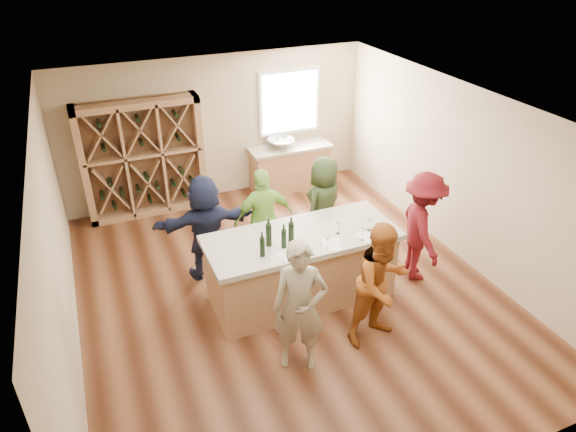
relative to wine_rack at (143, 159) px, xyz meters
name	(u,v)px	position (x,y,z in m)	size (l,w,h in m)	color
floor	(287,291)	(1.50, -3.27, -1.15)	(6.00, 7.00, 0.10)	brown
ceiling	(287,107)	(1.50, -3.27, 1.75)	(6.00, 7.00, 0.10)	white
wall_back	(217,127)	(1.50, 0.28, 0.30)	(6.00, 0.10, 2.80)	#BFAA8A
wall_front	(449,396)	(1.50, -6.82, 0.30)	(6.00, 0.10, 2.80)	#BFAA8A
wall_left	(52,256)	(-1.55, -3.27, 0.30)	(0.10, 7.00, 2.80)	#BFAA8A
wall_right	(463,173)	(4.55, -3.27, 0.30)	(0.10, 7.00, 2.80)	#BFAA8A
window_frame	(289,102)	(3.00, 0.20, 0.65)	(1.30, 0.06, 1.30)	white
window_pane	(290,102)	(3.00, 0.17, 0.65)	(1.18, 0.01, 1.18)	white
wine_rack	(143,159)	(0.00, 0.00, 0.00)	(2.20, 0.45, 2.20)	#9F724C
back_counter_base	(290,168)	(2.90, -0.07, -0.67)	(1.60, 0.58, 0.86)	#9F724C
back_counter_top	(290,148)	(2.90, -0.07, -0.21)	(1.70, 0.62, 0.06)	#ABA18C
sink	(281,143)	(2.70, -0.07, -0.09)	(0.54, 0.54, 0.19)	silver
faucet	(277,138)	(2.70, 0.11, -0.03)	(0.02, 0.02, 0.30)	silver
tasting_counter_base	(301,269)	(1.62, -3.53, -0.60)	(2.60, 1.00, 1.00)	#9F724C
tasting_counter_top	(302,238)	(1.62, -3.53, -0.06)	(2.72, 1.12, 0.08)	#ABA18C
wine_bottle_b	(262,247)	(0.93, -3.80, 0.12)	(0.07, 0.07, 0.28)	black
wine_bottle_c	(269,235)	(1.10, -3.59, 0.14)	(0.08, 0.08, 0.33)	black
wine_bottle_d	(284,239)	(1.27, -3.72, 0.12)	(0.07, 0.07, 0.28)	black
wine_bottle_e	(291,233)	(1.40, -3.67, 0.14)	(0.08, 0.08, 0.32)	black
wine_glass_a	(294,249)	(1.31, -3.95, 0.08)	(0.08, 0.08, 0.20)	white
wine_glass_b	(328,243)	(1.80, -3.97, 0.07)	(0.07, 0.07, 0.19)	white
wine_glass_c	(363,234)	(2.34, -3.97, 0.08)	(0.07, 0.07, 0.19)	white
wine_glass_d	(338,228)	(2.10, -3.68, 0.07)	(0.06, 0.06, 0.17)	white
wine_glass_e	(369,224)	(2.55, -3.77, 0.08)	(0.07, 0.07, 0.19)	white
tasting_menu_a	(286,256)	(1.22, -3.92, -0.02)	(0.21, 0.28, 0.00)	white
tasting_menu_b	(331,244)	(1.89, -3.89, -0.02)	(0.24, 0.33, 0.00)	white
tasting_menu_c	(365,236)	(2.42, -3.90, -0.02)	(0.20, 0.28, 0.00)	white
person_near_left	(300,307)	(1.06, -4.73, -0.21)	(0.65, 0.48, 1.79)	gray
person_near_right	(382,284)	(2.22, -4.68, -0.24)	(0.84, 0.46, 1.73)	#994C19
person_server	(422,227)	(3.51, -3.73, -0.22)	(1.14, 0.53, 1.76)	#590F14
person_far_mid	(264,218)	(1.44, -2.48, -0.27)	(0.98, 0.50, 1.67)	#8CC64C
person_far_right	(324,205)	(2.49, -2.46, -0.27)	(0.82, 0.53, 1.67)	#263319
person_far_left	(206,227)	(0.52, -2.43, -0.25)	(1.57, 0.57, 1.70)	#191E38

